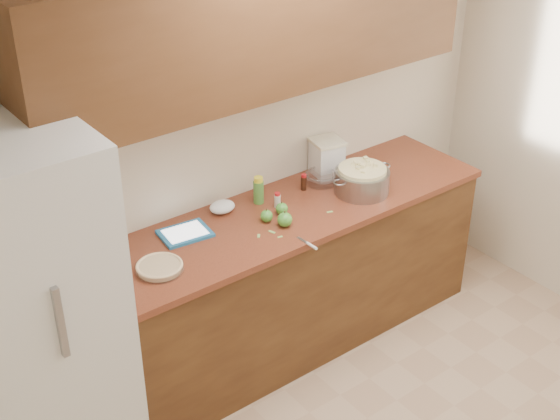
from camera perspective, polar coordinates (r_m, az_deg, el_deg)
room_shell at (r=3.27m, az=15.79°, el=-4.95°), size 3.60×3.60×3.60m
counter_run at (r=4.59m, az=-0.11°, el=-5.25°), size 2.64×0.68×0.92m
upper_cabinets at (r=4.04m, az=-1.50°, el=13.29°), size 2.60×0.34×0.70m
fridge at (r=3.78m, az=-17.57°, el=-7.50°), size 0.70×0.70×1.80m
pie at (r=3.91m, az=-8.80°, el=-4.16°), size 0.24×0.24×0.04m
colander at (r=4.56m, az=6.01°, el=2.17°), size 0.42×0.32×0.16m
flour_canister at (r=4.74m, az=3.44°, el=3.92°), size 0.21×0.21×0.22m
tablet at (r=4.18m, az=-6.96°, el=-1.70°), size 0.29×0.23×0.02m
paring_knife at (r=4.06m, az=2.23°, el=-2.57°), size 0.02×0.16×0.02m
lemon_bottle at (r=4.42m, az=-1.58°, el=1.44°), size 0.06×0.06×0.16m
cinnamon_shaker at (r=4.39m, az=-0.20°, el=0.72°), size 0.04×0.04×0.09m
vanilla_bottle at (r=4.57m, az=1.75°, el=2.04°), size 0.04×0.04×0.10m
mixing_bowl at (r=4.65m, az=3.00°, el=2.38°), size 0.19×0.19×0.07m
paper_towel at (r=4.36m, az=-4.25°, el=0.23°), size 0.17×0.15×0.06m
apple_left at (r=4.26m, az=-0.99°, el=-0.44°), size 0.07×0.07×0.08m
apple_center at (r=4.33m, az=0.13°, el=0.10°), size 0.07×0.07×0.08m
apple_front at (r=4.21m, az=0.35°, el=-0.70°), size 0.08×0.08×0.09m
peel_a at (r=4.14m, az=0.00°, el=-1.98°), size 0.03×0.02×0.00m
peel_b at (r=4.37m, az=3.66°, el=-0.14°), size 0.04×0.02×0.00m
peel_c at (r=4.15m, az=-1.57°, el=-1.91°), size 0.03×0.04×0.00m
peel_d at (r=4.18m, az=-0.60°, el=-1.61°), size 0.03×0.04×0.00m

